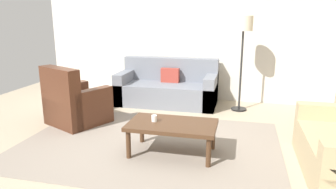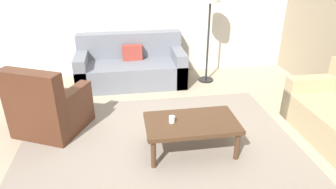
{
  "view_description": "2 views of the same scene",
  "coord_description": "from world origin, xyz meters",
  "px_view_note": "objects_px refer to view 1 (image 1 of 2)",
  "views": [
    {
      "loc": [
        1.19,
        -3.81,
        1.72
      ],
      "look_at": [
        0.19,
        0.31,
        0.64
      ],
      "focal_mm": 33.38,
      "sensor_mm": 36.0,
      "label": 1
    },
    {
      "loc": [
        -0.39,
        -3.23,
        2.23
      ],
      "look_at": [
        0.12,
        -0.02,
        0.68
      ],
      "focal_mm": 32.27,
      "sensor_mm": 36.0,
      "label": 2
    }
  ],
  "objects_px": {
    "coffee_table": "(172,127)",
    "cup": "(154,118)",
    "couch_main": "(168,88)",
    "lamp_standing": "(243,33)",
    "armchair_leather": "(74,106)"
  },
  "relations": [
    {
      "from": "coffee_table",
      "to": "lamp_standing",
      "type": "xyz_separation_m",
      "value": [
        0.79,
        2.13,
        1.05
      ]
    },
    {
      "from": "couch_main",
      "to": "lamp_standing",
      "type": "xyz_separation_m",
      "value": [
        1.4,
        -0.18,
        1.11
      ]
    },
    {
      "from": "coffee_table",
      "to": "lamp_standing",
      "type": "distance_m",
      "value": 2.51
    },
    {
      "from": "couch_main",
      "to": "cup",
      "type": "bearing_deg",
      "value": -80.75
    },
    {
      "from": "coffee_table",
      "to": "lamp_standing",
      "type": "height_order",
      "value": "lamp_standing"
    },
    {
      "from": "armchair_leather",
      "to": "cup",
      "type": "relative_size",
      "value": 13.31
    },
    {
      "from": "coffee_table",
      "to": "cup",
      "type": "height_order",
      "value": "cup"
    },
    {
      "from": "couch_main",
      "to": "lamp_standing",
      "type": "relative_size",
      "value": 1.13
    },
    {
      "from": "armchair_leather",
      "to": "cup",
      "type": "distance_m",
      "value": 1.71
    },
    {
      "from": "cup",
      "to": "coffee_table",
      "type": "bearing_deg",
      "value": -2.25
    },
    {
      "from": "armchair_leather",
      "to": "coffee_table",
      "type": "distance_m",
      "value": 1.93
    },
    {
      "from": "armchair_leather",
      "to": "cup",
      "type": "bearing_deg",
      "value": -24.86
    },
    {
      "from": "couch_main",
      "to": "armchair_leather",
      "type": "bearing_deg",
      "value": -126.54
    },
    {
      "from": "couch_main",
      "to": "cup",
      "type": "distance_m",
      "value": 2.34
    },
    {
      "from": "coffee_table",
      "to": "couch_main",
      "type": "bearing_deg",
      "value": 104.8
    }
  ]
}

